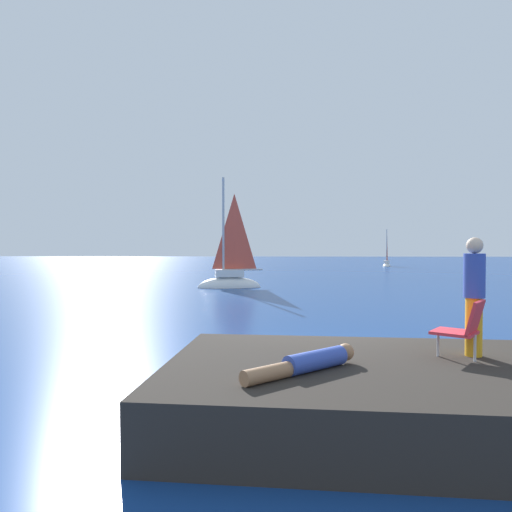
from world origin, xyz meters
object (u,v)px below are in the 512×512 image
Objects in this scene: sailboat_near at (230,281)px; beach_chair at (463,327)px; person_standing at (474,293)px; sailboat_far at (387,264)px; person_sunbather at (308,362)px.

beach_chair is (4.90, -18.48, 0.85)m from sailboat_near.
person_standing is at bearing 92.96° from sailboat_near.
beach_chair is (-9.05, -42.99, 0.97)m from sailboat_far.
person_standing is at bearing -99.02° from beach_chair.
sailboat_near is 1.51× the size of sailboat_far.
person_standing is 0.53m from beach_chair.
person_sunbather is 1.76× the size of beach_chair.
sailboat_near is at bearing 43.24° from person_standing.
sailboat_near is at bearing -39.20° from beach_chair.
beach_chair reaches higher than person_sunbather.
sailboat_near is at bearing -10.52° from sailboat_far.
sailboat_near is at bearing -123.10° from person_sunbather.
sailboat_near reaches higher than person_sunbather.
beach_chair is at bearing 156.47° from person_sunbather.
sailboat_near is 4.54× the size of person_sunbather.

